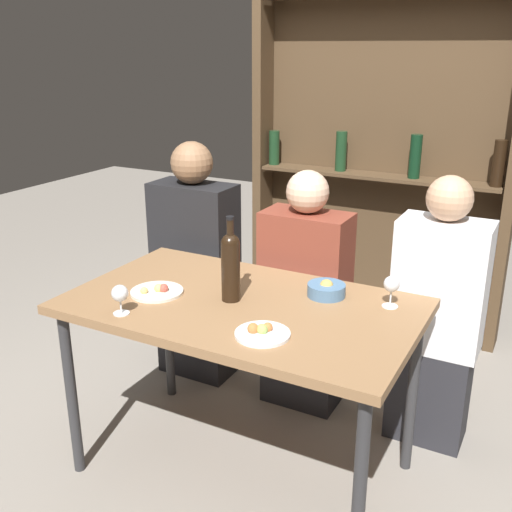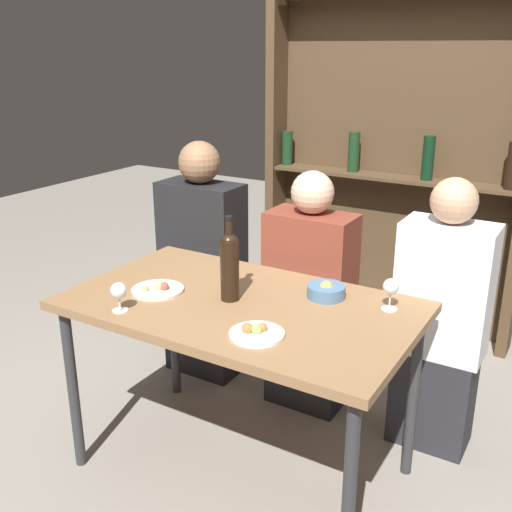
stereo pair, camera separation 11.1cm
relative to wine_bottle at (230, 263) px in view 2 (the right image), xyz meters
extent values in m
plane|color=gray|center=(0.05, 0.00, -0.91)|extent=(10.00, 10.00, 0.00)
cube|color=olive|center=(0.05, 0.00, -0.17)|extent=(1.33, 0.78, 0.04)
cylinder|color=#2D2D30|center=(-0.56, -0.33, -0.55)|extent=(0.04, 0.04, 0.73)
cylinder|color=#2D2D30|center=(0.65, -0.33, -0.55)|extent=(0.04, 0.04, 0.73)
cylinder|color=#2D2D30|center=(-0.56, 0.33, -0.55)|extent=(0.04, 0.04, 0.73)
cylinder|color=#2D2D30|center=(0.65, 0.33, -0.55)|extent=(0.04, 0.04, 0.73)
cube|color=#4C3823|center=(0.05, 1.75, 0.14)|extent=(1.53, 0.02, 2.11)
cube|color=#4C3823|center=(-0.72, 1.65, 0.14)|extent=(0.06, 0.18, 2.11)
cube|color=#4C3823|center=(0.05, 1.65, 0.04)|extent=(1.45, 0.18, 0.02)
cylinder|color=#19381E|center=(-0.64, 1.66, 0.16)|extent=(0.07, 0.07, 0.22)
cylinder|color=#19381E|center=(-0.18, 1.66, 0.17)|extent=(0.07, 0.07, 0.24)
cylinder|color=black|center=(0.27, 1.65, 0.17)|extent=(0.07, 0.07, 0.25)
cylinder|color=black|center=(0.00, 0.00, -0.03)|extent=(0.07, 0.07, 0.23)
sphere|color=black|center=(0.00, 0.00, 0.08)|extent=(0.07, 0.07, 0.07)
cylinder|color=black|center=(0.00, 0.00, 0.13)|extent=(0.03, 0.03, 0.09)
cylinder|color=black|center=(0.00, 0.00, 0.18)|extent=(0.03, 0.03, 0.01)
cylinder|color=silver|center=(-0.29, -0.30, -0.15)|extent=(0.06, 0.06, 0.00)
cylinder|color=silver|center=(-0.29, -0.30, -0.11)|extent=(0.01, 0.01, 0.06)
sphere|color=silver|center=(-0.29, -0.30, -0.07)|extent=(0.06, 0.06, 0.06)
cylinder|color=silver|center=(0.56, 0.22, -0.15)|extent=(0.06, 0.06, 0.00)
cylinder|color=silver|center=(0.56, 0.22, -0.11)|extent=(0.01, 0.01, 0.07)
sphere|color=silver|center=(0.56, 0.22, -0.06)|extent=(0.06, 0.06, 0.06)
cylinder|color=silver|center=(-0.29, -0.09, -0.14)|extent=(0.21, 0.21, 0.01)
sphere|color=#E5BC66|center=(-0.32, -0.13, -0.13)|extent=(0.03, 0.03, 0.03)
sphere|color=#B74C3D|center=(-0.26, -0.08, -0.13)|extent=(0.04, 0.04, 0.04)
sphere|color=#E5BC66|center=(-0.28, -0.09, -0.13)|extent=(0.04, 0.04, 0.04)
cylinder|color=white|center=(0.25, -0.22, -0.14)|extent=(0.19, 0.19, 0.01)
sphere|color=#C67038|center=(0.22, -0.23, -0.12)|extent=(0.04, 0.04, 0.04)
sphere|color=#99B256|center=(0.25, -0.21, -0.13)|extent=(0.03, 0.03, 0.03)
sphere|color=#C67038|center=(0.25, -0.19, -0.13)|extent=(0.03, 0.03, 0.03)
sphere|color=#99B256|center=(0.24, -0.21, -0.13)|extent=(0.04, 0.04, 0.04)
sphere|color=gold|center=(0.24, -0.21, -0.13)|extent=(0.03, 0.03, 0.03)
cylinder|color=#4C7299|center=(0.31, 0.20, -0.12)|extent=(0.15, 0.15, 0.05)
sphere|color=gold|center=(0.31, 0.20, -0.11)|extent=(0.05, 0.05, 0.05)
cube|color=#26262B|center=(-0.57, 0.59, -0.69)|extent=(0.38, 0.22, 0.45)
cube|color=black|center=(-0.57, 0.59, -0.17)|extent=(0.43, 0.22, 0.59)
sphere|color=#8C6647|center=(-0.57, 0.59, 0.24)|extent=(0.21, 0.21, 0.21)
cube|color=#26262B|center=(0.05, 0.59, -0.69)|extent=(0.36, 0.22, 0.45)
cube|color=brown|center=(0.05, 0.59, -0.20)|extent=(0.40, 0.22, 0.52)
sphere|color=beige|center=(0.05, 0.59, 0.16)|extent=(0.19, 0.19, 0.19)
cube|color=#26262B|center=(0.67, 0.59, -0.69)|extent=(0.34, 0.22, 0.45)
cube|color=white|center=(0.67, 0.59, -0.18)|extent=(0.37, 0.22, 0.57)
sphere|color=tan|center=(0.67, 0.59, 0.20)|extent=(0.19, 0.19, 0.19)
camera|label=1|loc=(1.08, -1.83, 0.77)|focal=42.00mm
camera|label=2|loc=(1.18, -1.77, 0.77)|focal=42.00mm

